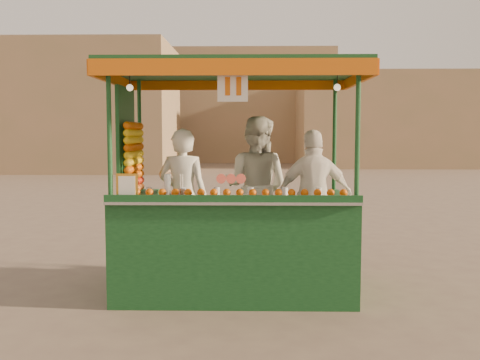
{
  "coord_description": "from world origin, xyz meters",
  "views": [
    {
      "loc": [
        -0.19,
        -6.35,
        1.8
      ],
      "look_at": [
        -0.31,
        -0.24,
        1.27
      ],
      "focal_mm": 40.62,
      "sensor_mm": 36.0,
      "label": 1
    }
  ],
  "objects_px": {
    "juice_cart": "(228,220)",
    "vendor_middle": "(256,187)",
    "vendor_right": "(314,196)",
    "vendor_left": "(183,197)"
  },
  "relations": [
    {
      "from": "vendor_left",
      "to": "vendor_right",
      "type": "distance_m",
      "value": 1.52
    },
    {
      "from": "vendor_right",
      "to": "vendor_middle",
      "type": "bearing_deg",
      "value": -31.55
    },
    {
      "from": "juice_cart",
      "to": "vendor_middle",
      "type": "height_order",
      "value": "juice_cart"
    },
    {
      "from": "juice_cart",
      "to": "vendor_right",
      "type": "bearing_deg",
      "value": 15.1
    },
    {
      "from": "juice_cart",
      "to": "vendor_right",
      "type": "height_order",
      "value": "juice_cart"
    },
    {
      "from": "vendor_middle",
      "to": "vendor_right",
      "type": "relative_size",
      "value": 1.1
    },
    {
      "from": "vendor_left",
      "to": "vendor_right",
      "type": "xyz_separation_m",
      "value": [
        1.52,
        0.14,
        -0.01
      ]
    },
    {
      "from": "vendor_right",
      "to": "vendor_left",
      "type": "bearing_deg",
      "value": -3.01
    },
    {
      "from": "vendor_middle",
      "to": "vendor_right",
      "type": "distance_m",
      "value": 0.74
    },
    {
      "from": "vendor_left",
      "to": "vendor_middle",
      "type": "xyz_separation_m",
      "value": [
        0.84,
        0.43,
        0.07
      ]
    }
  ]
}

